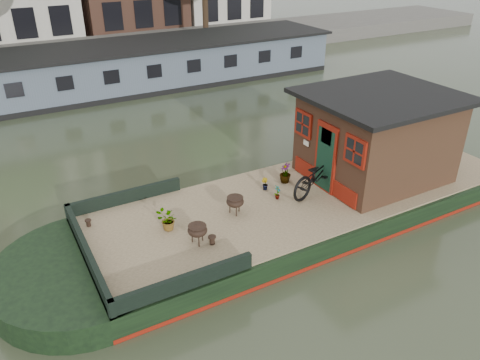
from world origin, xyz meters
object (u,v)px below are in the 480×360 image
bicycle (318,173)px  potted_plant_a (277,192)px  brazier_rear (235,205)px  cabin (377,135)px  brazier_front (198,234)px

bicycle → potted_plant_a: bearing=64.8°
potted_plant_a → brazier_rear: bearing=-176.4°
bicycle → brazier_rear: bicycle is taller
cabin → brazier_rear: size_ratio=8.59×
potted_plant_a → brazier_front: bearing=-163.6°
potted_plant_a → brazier_front: 2.76m
cabin → bicycle: (-1.99, -0.02, -0.68)m
cabin → potted_plant_a: 3.32m
bicycle → brazier_rear: (-2.47, 0.10, -0.31)m
cabin → bicycle: cabin is taller
brazier_rear → brazier_front: bearing=-152.5°
brazier_front → potted_plant_a: bearing=16.4°
brazier_rear → bicycle: bearing=-2.2°
bicycle → potted_plant_a: size_ratio=5.18×
brazier_front → cabin: bearing=6.2°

